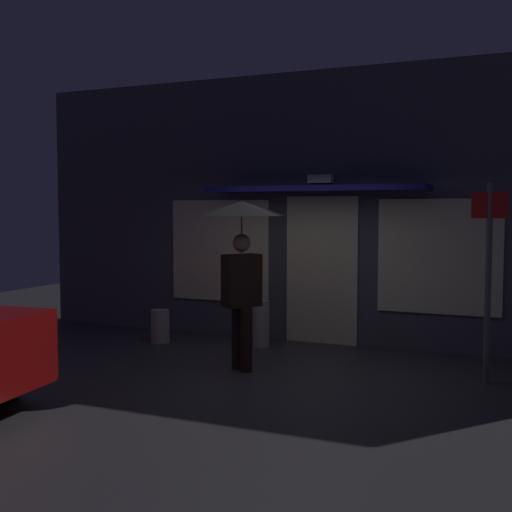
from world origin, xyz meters
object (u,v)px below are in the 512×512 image
object	(u,v)px
street_sign_post	(488,270)
sidewalk_bollard_2	(160,326)
person_with_umbrella	(242,240)
sidewalk_bollard	(261,324)

from	to	relation	value
street_sign_post	sidewalk_bollard_2	xyz separation A→B (m)	(-4.69, 0.51, -1.06)
person_with_umbrella	street_sign_post	world-z (taller)	street_sign_post
person_with_umbrella	street_sign_post	xyz separation A→B (m)	(2.84, 0.56, -0.32)
sidewalk_bollard	sidewalk_bollard_2	xyz separation A→B (m)	(-1.52, -0.32, -0.09)
sidewalk_bollard_2	sidewalk_bollard	bearing A→B (deg)	11.81
person_with_umbrella	sidewalk_bollard	world-z (taller)	person_with_umbrella
street_sign_post	sidewalk_bollard	bearing A→B (deg)	165.42
street_sign_post	sidewalk_bollard_2	size ratio (longest dim) A/B	4.66
street_sign_post	sidewalk_bollard	size ratio (longest dim) A/B	3.40
person_with_umbrella	sidewalk_bollard	bearing A→B (deg)	-133.15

